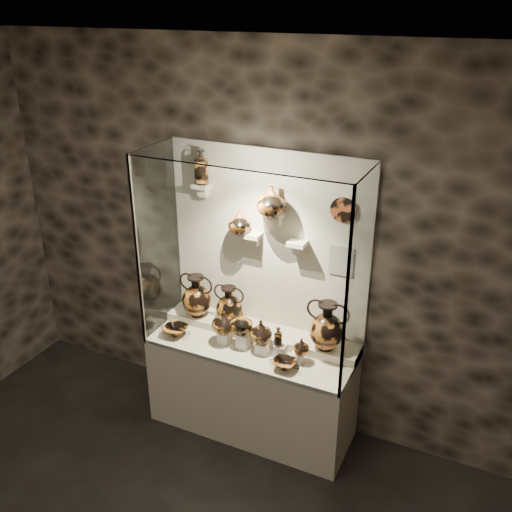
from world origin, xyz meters
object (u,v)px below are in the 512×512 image
(amphora_left, at_px, (197,296))
(amphora_mid, at_px, (229,305))
(jug_e, at_px, (301,346))
(jug_b, at_px, (242,322))
(jug_a, at_px, (224,322))
(ovoid_vase_b, at_px, (271,201))
(kylix_left, at_px, (176,330))
(kylix_right, at_px, (285,364))
(lekythos_tall, at_px, (201,165))
(lekythos_small, at_px, (278,335))
(ovoid_vase_a, at_px, (240,222))
(amphora_right, at_px, (327,326))
(jug_c, at_px, (261,331))

(amphora_left, distance_m, amphora_mid, 0.31)
(amphora_mid, height_order, jug_e, amphora_mid)
(jug_b, bearing_deg, jug_a, 173.64)
(jug_b, relative_size, ovoid_vase_b, 0.82)
(amphora_left, height_order, kylix_left, amphora_left)
(amphora_mid, xyz_separation_m, kylix_right, (0.65, -0.33, -0.19))
(jug_b, height_order, kylix_left, jug_b)
(lekythos_tall, bearing_deg, kylix_right, -33.83)
(lekythos_small, bearing_deg, ovoid_vase_a, 142.71)
(kylix_right, bearing_deg, amphora_mid, 130.42)
(amphora_left, relative_size, kylix_left, 1.45)
(kylix_right, relative_size, ovoid_vase_a, 1.22)
(jug_b, xyz_separation_m, kylix_left, (-0.58, -0.09, -0.17))
(lekythos_small, xyz_separation_m, kylix_left, (-0.91, -0.07, -0.16))
(lekythos_small, bearing_deg, amphora_mid, 150.54)
(jug_b, relative_size, ovoid_vase_a, 1.00)
(amphora_right, bearing_deg, ovoid_vase_a, -165.05)
(amphora_right, height_order, kylix_left, amphora_right)
(amphora_right, bearing_deg, jug_b, -145.80)
(jug_a, distance_m, kylix_left, 0.45)
(lekythos_tall, bearing_deg, amphora_right, -15.02)
(jug_a, height_order, lekythos_tall, lekythos_tall)
(amphora_left, bearing_deg, jug_c, -15.22)
(lekythos_tall, bearing_deg, jug_e, -24.88)
(lekythos_tall, distance_m, ovoid_vase_a, 0.54)
(jug_e, height_order, kylix_left, jug_e)
(amphora_right, bearing_deg, amphora_left, -160.36)
(amphora_right, height_order, kylix_right, amphora_right)
(lekythos_tall, bearing_deg, amphora_left, -126.76)
(amphora_right, height_order, jug_c, amphora_right)
(jug_b, bearing_deg, kylix_right, -30.77)
(amphora_right, distance_m, jug_e, 0.25)
(jug_a, xyz_separation_m, lekythos_tall, (-0.32, 0.28, 1.19))
(jug_b, bearing_deg, lekythos_small, -17.82)
(jug_a, distance_m, lekythos_tall, 1.26)
(amphora_left, distance_m, jug_a, 0.42)
(amphora_left, distance_m, kylix_left, 0.34)
(amphora_right, height_order, lekythos_tall, lekythos_tall)
(jug_c, xyz_separation_m, kylix_left, (-0.75, -0.10, -0.13))
(amphora_right, relative_size, kylix_left, 1.55)
(amphora_right, xyz_separation_m, ovoid_vase_a, (-0.79, 0.07, 0.71))
(amphora_mid, relative_size, kylix_left, 1.28)
(ovoid_vase_a, bearing_deg, jug_a, -120.14)
(kylix_left, bearing_deg, jug_b, 23.66)
(lekythos_tall, xyz_separation_m, ovoid_vase_b, (0.63, -0.05, -0.19))
(amphora_left, relative_size, amphora_right, 0.94)
(ovoid_vase_b, bearing_deg, lekythos_tall, 159.35)
(amphora_left, relative_size, jug_a, 1.87)
(ovoid_vase_a, bearing_deg, jug_c, -62.41)
(jug_b, distance_m, kylix_right, 0.49)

